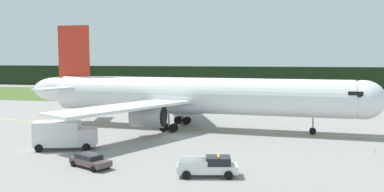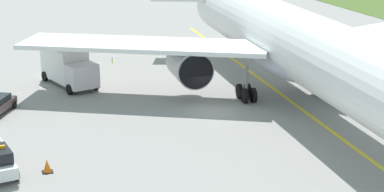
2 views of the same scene
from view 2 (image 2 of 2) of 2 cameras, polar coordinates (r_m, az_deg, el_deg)
ground at (r=50.27m, az=1.95°, el=-1.33°), size 320.00×320.00×0.00m
taxiway_centerline_main at (r=51.55m, az=9.48°, el=-1.09°), size 69.64×4.50×0.01m
airliner at (r=50.90m, az=9.44°, el=4.28°), size 53.46×42.77×15.57m
catering_truck at (r=57.88m, az=-10.78°, el=2.60°), size 7.32×4.37×3.43m
apron_cone at (r=39.95m, az=-12.55°, el=-6.00°), size 0.64×0.64×0.80m
taxiway_edge_light_west at (r=65.92m, az=-7.00°, el=3.15°), size 0.12×0.12×0.49m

